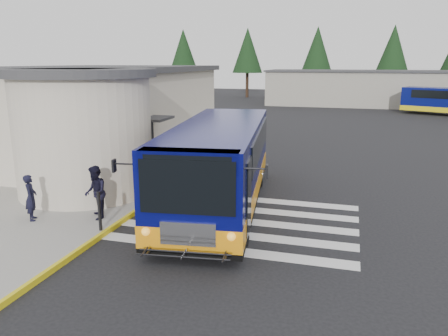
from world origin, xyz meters
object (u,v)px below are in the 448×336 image
(pedestrian_a, at_px, (31,198))
(bollard, at_px, (100,211))
(transit_bus, at_px, (219,168))
(pedestrian_b, at_px, (95,193))

(pedestrian_a, distance_m, bollard, 2.65)
(transit_bus, relative_size, bollard, 9.05)
(transit_bus, distance_m, pedestrian_a, 6.40)
(bollard, bearing_deg, pedestrian_a, 175.90)
(transit_bus, relative_size, pedestrian_b, 6.28)
(transit_bus, height_order, bollard, transit_bus)
(pedestrian_a, relative_size, bollard, 1.24)
(pedestrian_a, bearing_deg, bollard, -126.36)
(transit_bus, distance_m, bollard, 4.59)
(transit_bus, xyz_separation_m, bollard, (-2.75, -3.60, -0.70))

